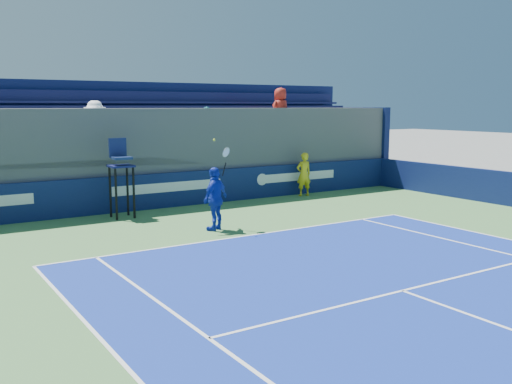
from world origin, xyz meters
TOP-DOWN VIEW (x-y plane):
  - ball_person at (5.44, 16.57)m, footprint 0.66×0.49m
  - back_hoarding at (0.00, 17.10)m, footprint 20.40×0.21m
  - umpire_chair at (-1.96, 16.18)m, footprint 0.71×0.71m
  - tennis_player at (-0.39, 12.98)m, footprint 1.12×0.87m
  - stadium_seating at (0.01, 19.15)m, footprint 21.00×4.05m

SIDE VIEW (x-z plane):
  - back_hoarding at x=0.00m, z-range 0.00..1.20m
  - ball_person at x=5.44m, z-range 0.01..1.69m
  - tennis_player at x=-0.39m, z-range -0.38..2.19m
  - umpire_chair at x=-1.96m, z-range 0.29..2.77m
  - stadium_seating at x=0.01m, z-range -0.36..4.04m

